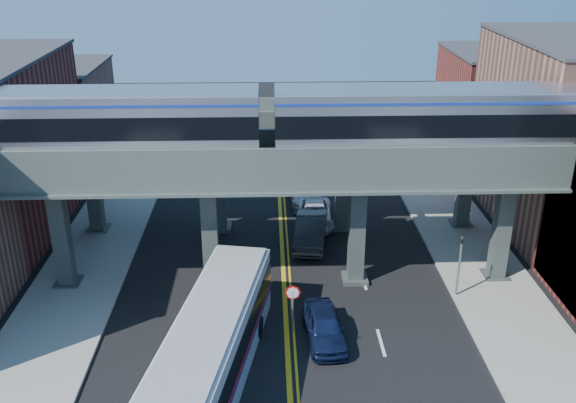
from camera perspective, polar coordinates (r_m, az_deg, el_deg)
name	(u,v)px	position (r m, az deg, el deg)	size (l,w,h in m)	color
ground	(289,371)	(29.69, 0.06, -14.84)	(120.00, 120.00, 0.00)	black
sidewalk_west	(87,266)	(39.52, -17.44, -5.50)	(5.00, 70.00, 0.16)	gray
sidewalk_east	(475,260)	(39.98, 16.33, -5.02)	(5.00, 70.00, 0.16)	gray
building_west_c	(55,116)	(57.16, -20.01, 7.14)	(8.00, 10.00, 8.00)	#96604D
building_east_b	(564,134)	(45.59, 23.36, 5.51)	(8.00, 14.00, 12.00)	#96604D
building_east_c	(495,107)	(57.56, 17.96, 8.03)	(8.00, 10.00, 9.00)	maroon
elevated_viaduct_near	(284,174)	(33.59, -0.40, 2.50)	(52.00, 3.60, 7.40)	#3F4A46
elevated_viaduct_far	(281,135)	(40.22, -0.66, 5.97)	(52.00, 3.60, 7.40)	#3F4A46
transit_train	(431,119)	(33.73, 12.57, 7.18)	(49.33, 3.09, 3.61)	black
stop_sign	(293,302)	(31.16, 0.43, -8.88)	(0.76, 0.09, 2.63)	slate
traffic_signal	(460,259)	(34.93, 15.04, -4.99)	(0.15, 0.18, 4.10)	slate
transit_bus	(212,349)	(28.31, -6.75, -12.86)	(5.11, 13.16, 3.31)	silver
car_lane_a	(325,327)	(31.25, 3.27, -11.04)	(1.76, 4.37, 1.49)	#0F1837
car_lane_b	(311,231)	(40.21, 2.01, -2.60)	(1.85, 5.32, 1.75)	#313134
car_lane_c	(315,214)	(43.01, 2.37, -1.12)	(2.29, 4.96, 1.38)	white
car_lane_d	(304,191)	(46.45, 1.47, 0.91)	(2.25, 5.53, 1.61)	#B7B9BD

